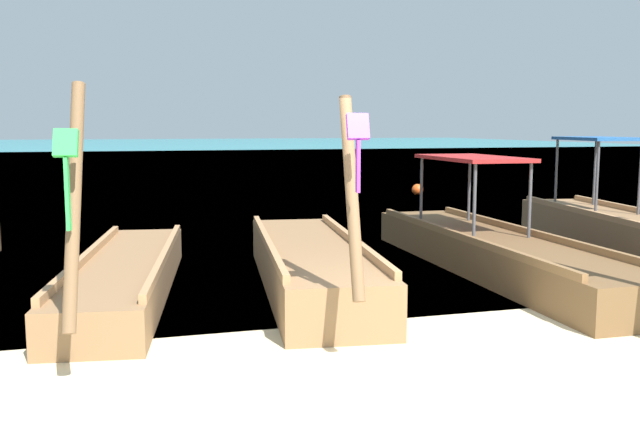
% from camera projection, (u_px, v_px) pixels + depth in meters
% --- Properties ---
extents(ground, '(120.00, 120.00, 0.00)m').
position_uv_depth(ground, '(428.00, 370.00, 6.32)').
color(ground, beige).
extents(sea_water, '(120.00, 120.00, 0.00)m').
position_uv_depth(sea_water, '(153.00, 150.00, 65.18)').
color(sea_water, teal).
rests_on(sea_water, ground).
extents(longtail_boat_green_ribbon, '(1.83, 6.06, 2.64)m').
position_uv_depth(longtail_boat_green_ribbon, '(126.00, 276.00, 9.08)').
color(longtail_boat_green_ribbon, olive).
rests_on(longtail_boat_green_ribbon, ground).
extents(longtail_boat_violet_ribbon, '(1.86, 5.83, 2.53)m').
position_uv_depth(longtail_boat_violet_ribbon, '(311.00, 265.00, 9.46)').
color(longtail_boat_violet_ribbon, olive).
rests_on(longtail_boat_violet_ribbon, ground).
extents(longtail_boat_orange_ribbon, '(1.45, 7.28, 2.41)m').
position_uv_depth(longtail_boat_orange_ribbon, '(495.00, 251.00, 10.56)').
color(longtail_boat_orange_ribbon, brown).
rests_on(longtail_boat_orange_ribbon, ground).
extents(longtail_boat_blue_ribbon, '(1.94, 5.63, 2.59)m').
position_uv_depth(longtail_boat_blue_ribbon, '(612.00, 228.00, 12.64)').
color(longtail_boat_blue_ribbon, olive).
rests_on(longtail_boat_blue_ribbon, ground).
extents(mooring_buoy_near, '(0.37, 0.37, 0.37)m').
position_uv_depth(mooring_buoy_near, '(418.00, 190.00, 22.31)').
color(mooring_buoy_near, '#EA5119').
rests_on(mooring_buoy_near, sea_water).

